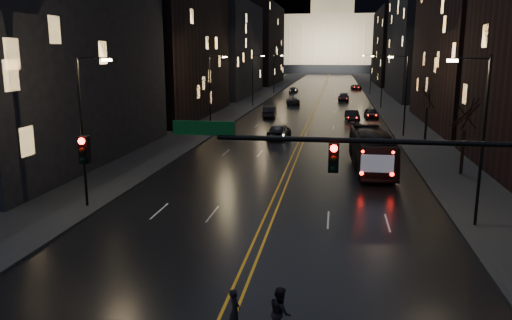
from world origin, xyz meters
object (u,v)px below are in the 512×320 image
at_px(oncoming_car_a, 279,131).
at_px(pedestrian_a, 235,311).
at_px(pedestrian_b, 280,312).
at_px(traffic_signal, 406,175).
at_px(bus, 371,151).
at_px(oncoming_car_b, 269,112).
at_px(receding_car_a, 352,116).

xyz_separation_m(oncoming_car_a, pedestrian_a, (2.96, -38.80, -0.08)).
bearing_deg(pedestrian_a, pedestrian_b, -95.72).
xyz_separation_m(traffic_signal, oncoming_car_a, (-8.41, 36.80, -4.26)).
relative_size(oncoming_car_a, pedestrian_b, 2.86).
bearing_deg(traffic_signal, pedestrian_b, -153.15).
distance_m(traffic_signal, pedestrian_b, 6.12).
bearing_deg(pedestrian_a, traffic_signal, -75.60).
xyz_separation_m(bus, oncoming_car_b, (-12.37, 31.73, -0.75)).
xyz_separation_m(oncoming_car_b, receding_car_a, (11.73, -1.86, -0.06)).
distance_m(traffic_signal, oncoming_car_b, 56.17).
bearing_deg(bus, pedestrian_b, -103.18).
bearing_deg(oncoming_car_a, oncoming_car_b, -72.68).
relative_size(pedestrian_a, pedestrian_b, 0.88).
distance_m(oncoming_car_a, pedestrian_b, 39.05).
bearing_deg(oncoming_car_a, bus, 129.16).
distance_m(oncoming_car_a, oncoming_car_b, 18.27).
xyz_separation_m(oncoming_car_a, oncoming_car_b, (-3.48, 17.93, -0.04)).
relative_size(traffic_signal, pedestrian_a, 11.35).
height_order(traffic_signal, receding_car_a, traffic_signal).
relative_size(receding_car_a, pedestrian_b, 2.61).
xyz_separation_m(traffic_signal, pedestrian_b, (-3.94, -2.00, -4.24)).
bearing_deg(pedestrian_b, oncoming_car_b, -10.64).
bearing_deg(traffic_signal, bus, 88.78).
height_order(bus, pedestrian_b, bus).
height_order(bus, oncoming_car_a, bus).
height_order(oncoming_car_a, receding_car_a, oncoming_car_a).
distance_m(bus, oncoming_car_b, 34.06).
bearing_deg(bus, pedestrian_a, -106.48).
bearing_deg(oncoming_car_b, pedestrian_a, 92.31).
height_order(traffic_signal, bus, traffic_signal).
bearing_deg(oncoming_car_a, receding_car_a, -110.85).
xyz_separation_m(bus, pedestrian_a, (-5.93, -25.00, -0.78)).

